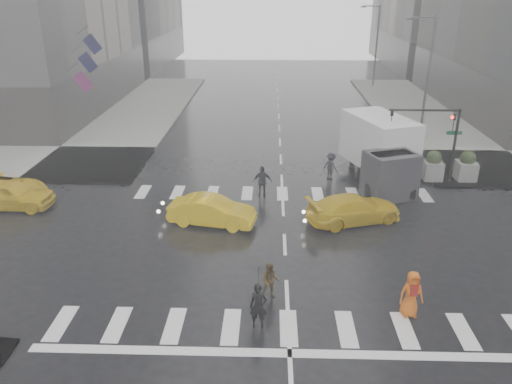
{
  "coord_description": "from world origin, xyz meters",
  "views": [
    {
      "loc": [
        -0.69,
        -20.17,
        11.03
      ],
      "look_at": [
        -1.38,
        2.0,
        1.75
      ],
      "focal_mm": 35.0,
      "sensor_mm": 36.0,
      "label": 1
    }
  ],
  "objects_px": {
    "traffic_signal_pole": "(439,131)",
    "taxi_front": "(9,194)",
    "pedestrian_brown": "(270,281)",
    "box_truck": "(382,150)",
    "taxi_mid": "(212,211)",
    "pedestrian_orange": "(411,294)"
  },
  "relations": [
    {
      "from": "taxi_mid",
      "to": "pedestrian_orange",
      "type": "bearing_deg",
      "value": -121.46
    },
    {
      "from": "taxi_mid",
      "to": "box_truck",
      "type": "distance_m",
      "value": 11.22
    },
    {
      "from": "traffic_signal_pole",
      "to": "pedestrian_orange",
      "type": "relative_size",
      "value": 2.54
    },
    {
      "from": "traffic_signal_pole",
      "to": "pedestrian_orange",
      "type": "xyz_separation_m",
      "value": [
        -4.66,
        -13.14,
        -2.33
      ]
    },
    {
      "from": "taxi_mid",
      "to": "box_truck",
      "type": "bearing_deg",
      "value": -46.61
    },
    {
      "from": "pedestrian_orange",
      "to": "box_truck",
      "type": "relative_size",
      "value": 0.25
    },
    {
      "from": "pedestrian_brown",
      "to": "box_truck",
      "type": "relative_size",
      "value": 0.21
    },
    {
      "from": "pedestrian_orange",
      "to": "taxi_mid",
      "type": "distance_m",
      "value": 10.64
    },
    {
      "from": "pedestrian_orange",
      "to": "taxi_mid",
      "type": "height_order",
      "value": "pedestrian_orange"
    },
    {
      "from": "traffic_signal_pole",
      "to": "box_truck",
      "type": "xyz_separation_m",
      "value": [
        -3.18,
        0.03,
        -1.21
      ]
    },
    {
      "from": "pedestrian_orange",
      "to": "box_truck",
      "type": "distance_m",
      "value": 13.3
    },
    {
      "from": "traffic_signal_pole",
      "to": "box_truck",
      "type": "distance_m",
      "value": 3.4
    },
    {
      "from": "pedestrian_brown",
      "to": "box_truck",
      "type": "bearing_deg",
      "value": 62.42
    },
    {
      "from": "taxi_front",
      "to": "box_truck",
      "type": "bearing_deg",
      "value": -76.94
    },
    {
      "from": "traffic_signal_pole",
      "to": "taxi_front",
      "type": "height_order",
      "value": "traffic_signal_pole"
    },
    {
      "from": "traffic_signal_pole",
      "to": "taxi_front",
      "type": "xyz_separation_m",
      "value": [
        -23.47,
        -4.4,
        -2.44
      ]
    },
    {
      "from": "taxi_front",
      "to": "pedestrian_orange",
      "type": "bearing_deg",
      "value": -114.15
    },
    {
      "from": "pedestrian_orange",
      "to": "taxi_front",
      "type": "xyz_separation_m",
      "value": [
        -18.82,
        8.74,
        -0.12
      ]
    },
    {
      "from": "pedestrian_orange",
      "to": "taxi_front",
      "type": "distance_m",
      "value": 20.75
    },
    {
      "from": "taxi_mid",
      "to": "pedestrian_brown",
      "type": "bearing_deg",
      "value": -144.26
    },
    {
      "from": "traffic_signal_pole",
      "to": "taxi_front",
      "type": "relative_size",
      "value": 0.99
    },
    {
      "from": "traffic_signal_pole",
      "to": "taxi_mid",
      "type": "relative_size",
      "value": 1.05
    }
  ]
}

